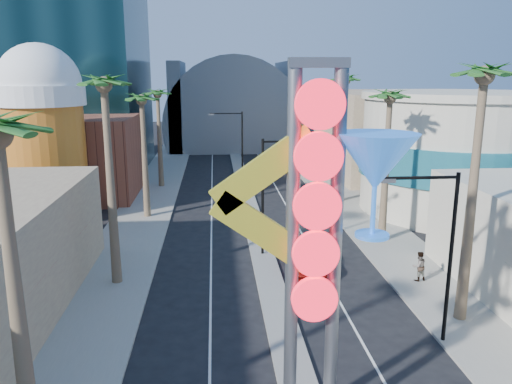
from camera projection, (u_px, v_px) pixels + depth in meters
name	position (u px, v px, depth m)	size (l,w,h in m)	color
sidewalk_west	(149.00, 202.00, 47.81)	(5.00, 100.00, 0.15)	gray
sidewalk_east	(343.00, 198.00, 49.35)	(5.00, 100.00, 0.15)	gray
median	(246.00, 193.00, 51.49)	(1.60, 84.00, 0.15)	gray
brick_filler_west	(84.00, 158.00, 49.29)	(10.00, 10.00, 8.00)	brown
filler_east	(370.00, 133.00, 61.35)	(10.00, 20.00, 10.00)	#9A7C63
beer_mug	(43.00, 127.00, 40.56)	(7.00, 7.00, 14.50)	#C07919
turquoise_building	(455.00, 153.00, 44.00)	(16.60, 16.60, 10.60)	beige
canopy	(233.00, 122.00, 83.48)	(22.00, 16.00, 22.00)	slate
neon_sign	(340.00, 227.00, 15.91)	(6.53, 2.60, 12.55)	gray
streetlight_0	(271.00, 186.00, 32.97)	(3.79, 0.25, 8.00)	black
streetlight_1	(237.00, 140.00, 56.16)	(3.79, 0.25, 8.00)	black
streetlight_2	(442.00, 243.00, 21.85)	(3.45, 0.25, 8.00)	black
palm_1	(105.00, 98.00, 26.95)	(2.40, 2.40, 12.70)	brown
palm_2	(142.00, 106.00, 40.84)	(2.40, 2.40, 11.20)	brown
palm_3	(158.00, 99.00, 52.47)	(2.40, 2.40, 11.20)	brown
palm_5	(483.00, 92.00, 22.49)	(2.40, 2.40, 13.20)	brown
palm_6	(390.00, 106.00, 34.43)	(2.40, 2.40, 11.70)	brown
palm_7	(345.00, 88.00, 45.86)	(2.40, 2.40, 12.70)	brown
red_pickup	(309.00, 259.00, 31.39)	(2.36, 5.11, 1.42)	#B4130D
pedestrian_b	(419.00, 266.00, 29.35)	(0.87, 0.68, 1.79)	gray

